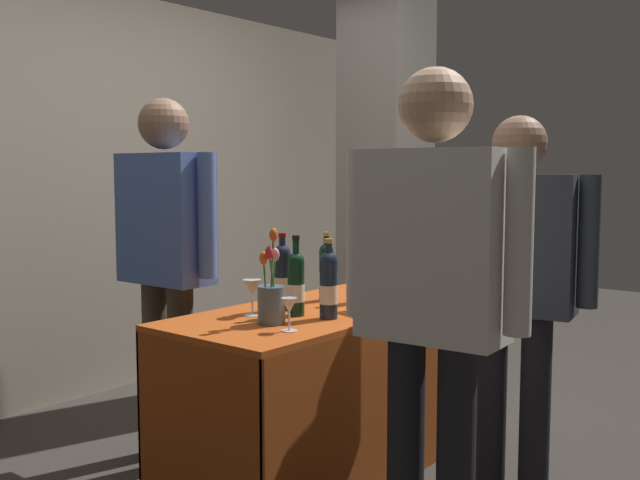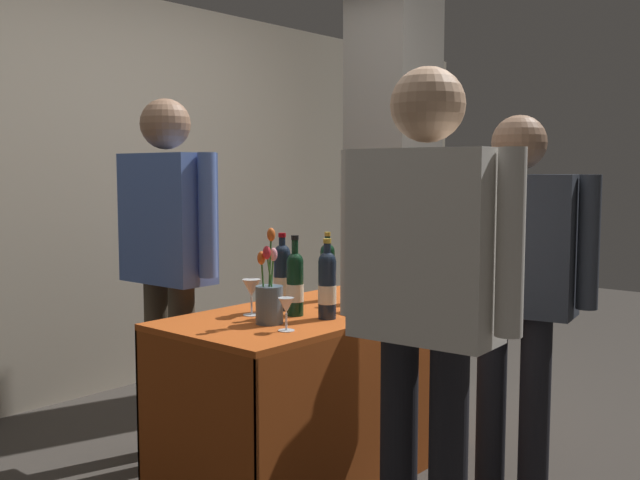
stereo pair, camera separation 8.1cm
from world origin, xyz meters
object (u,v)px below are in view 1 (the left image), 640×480
Objects in this scene: vendor_presenter at (166,245)px; wine_glass_mid at (252,289)px; flower_vase at (271,299)px; taster_foreground_right at (433,284)px; concrete_pillar at (386,118)px; wine_glass_near_vendor at (289,307)px; tasting_table at (320,361)px; display_bottle_0 at (282,276)px; featured_wine_bottle at (326,271)px.

wine_glass_mid is at bearing 0.49° from vendor_presenter.
flower_vase is 0.72m from vendor_presenter.
taster_foreground_right is (-0.13, -0.79, 0.15)m from flower_vase.
concrete_pillar is 26.87× the size of wine_glass_near_vendor.
wine_glass_near_vendor is at bearing -10.74° from taster_foreground_right.
wine_glass_near_vendor reaches higher than tasting_table.
flower_vase is 0.23× the size of taster_foreground_right.
tasting_table is at bearing -21.77° from wine_glass_mid.
concrete_pillar reaches higher than wine_glass_mid.
display_bottle_0 reaches higher than wine_glass_mid.
display_bottle_0 is 0.59m from vendor_presenter.
featured_wine_bottle is 0.47m from wine_glass_mid.
taster_foreground_right is (-0.67, -0.96, 0.12)m from featured_wine_bottle.
tasting_table is 3.78× the size of flower_vase.
concrete_pillar is at bearing 24.80° from featured_wine_bottle.
concrete_pillar is 2.24m from wine_glass_mid.
concrete_pillar reaches higher than tasting_table.
vendor_presenter is at bearing 92.12° from wine_glass_mid.
featured_wine_bottle is 0.31m from display_bottle_0.
flower_vase is (-0.24, -0.16, -0.05)m from display_bottle_0.
wine_glass_near_vendor is at bearing -154.59° from concrete_pillar.
vendor_presenter reaches higher than featured_wine_bottle.
display_bottle_0 is 0.20× the size of taster_foreground_right.
wine_glass_near_vendor is (-0.60, -0.30, -0.05)m from featured_wine_bottle.
taster_foreground_right is (-2.16, -1.65, -0.70)m from concrete_pillar.
featured_wine_bottle is at bearing -155.20° from concrete_pillar.
concrete_pillar is 8.90× the size of flower_vase.
concrete_pillar is 2.47m from wine_glass_near_vendor.
vendor_presenter reaches higher than display_bottle_0.
vendor_presenter is (-0.02, 0.53, 0.15)m from wine_glass_mid.
vendor_presenter reaches higher than flower_vase.
tasting_table is 0.57m from wine_glass_near_vendor.
concrete_pillar is at bearing 92.68° from vendor_presenter.
display_bottle_0 is 0.88× the size of flower_vase.
featured_wine_bottle is at bearing 1.06° from display_bottle_0.
taster_foreground_right is at bearing -8.39° from vendor_presenter.
wine_glass_near_vendor is 0.87m from vendor_presenter.
flower_vase is at bearing -13.24° from taster_foreground_right.
wine_glass_mid is (0.12, 0.31, 0.02)m from wine_glass_near_vendor.
featured_wine_bottle is 0.84× the size of flower_vase.
wine_glass_mid reaches higher than tasting_table.
flower_vase is at bearing -112.30° from wine_glass_mid.
tasting_table is 0.50m from flower_vase.
wine_glass_near_vendor is 0.08× the size of taster_foreground_right.
wine_glass_near_vendor is (-0.29, -0.30, -0.06)m from display_bottle_0.
concrete_pillar is 10.13× the size of display_bottle_0.
wine_glass_mid is 0.55m from vendor_presenter.
concrete_pillar is 2.35× the size of tasting_table.
tasting_table is at bearing -154.49° from concrete_pillar.
display_bottle_0 is 0.17m from wine_glass_mid.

